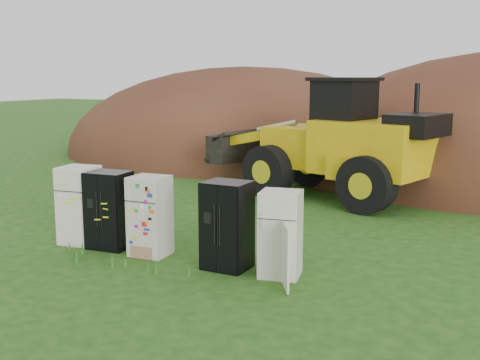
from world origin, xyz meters
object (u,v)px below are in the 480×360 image
object	(u,v)px
fridge_leftmost	(80,205)
fridge_sticker	(150,216)
fridge_open_door	(280,234)
fridge_black_side	(109,210)
wheel_loader	(318,137)
fridge_black_right	(227,225)

from	to	relation	value
fridge_leftmost	fridge_sticker	distance (m)	1.88
fridge_leftmost	fridge_open_door	size ratio (longest dim) A/B	1.07
fridge_leftmost	fridge_black_side	distance (m)	0.80
fridge_black_side	wheel_loader	distance (m)	7.71
fridge_leftmost	fridge_black_side	bearing A→B (deg)	-6.62
fridge_black_right	fridge_open_door	xyz separation A→B (m)	(1.07, 0.05, -0.05)
fridge_leftmost	fridge_sticker	size ratio (longest dim) A/B	1.04
fridge_black_right	fridge_open_door	world-z (taller)	fridge_black_right
fridge_leftmost	fridge_sticker	bearing A→B (deg)	-8.82
fridge_sticker	fridge_black_right	size ratio (longest dim) A/B	0.97
fridge_black_right	wheel_loader	size ratio (longest dim) A/B	0.23
fridge_leftmost	fridge_open_door	world-z (taller)	fridge_leftmost
fridge_black_right	wheel_loader	bearing A→B (deg)	97.46
fridge_leftmost	fridge_black_right	size ratio (longest dim) A/B	1.01
fridge_leftmost	fridge_open_door	distance (m)	4.75
fridge_leftmost	wheel_loader	xyz separation A→B (m)	(2.78, 7.41, 0.93)
fridge_black_side	fridge_black_right	distance (m)	2.88
fridge_black_right	fridge_open_door	distance (m)	1.08
fridge_black_side	fridge_open_door	distance (m)	3.95
fridge_black_right	fridge_leftmost	bearing A→B (deg)	179.55
fridge_sticker	wheel_loader	size ratio (longest dim) A/B	0.22
wheel_loader	fridge_sticker	bearing A→B (deg)	-81.67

